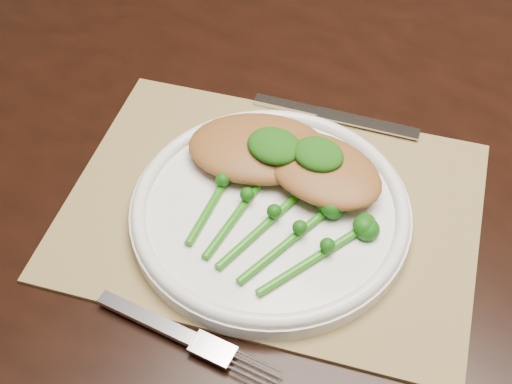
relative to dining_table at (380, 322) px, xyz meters
The scene contains 10 objects.
dining_table is the anchor object (origin of this frame).
placemat 0.42m from the dining_table, 120.34° to the right, with size 0.41×0.30×0.00m, color olive.
dinner_plate 0.44m from the dining_table, 117.27° to the right, with size 0.28×0.28×0.03m.
knife 0.40m from the dining_table, behind, with size 0.19×0.06×0.01m.
fork 0.51m from the dining_table, 102.17° to the right, with size 0.18×0.03×0.01m.
chicken_fillet_left 0.45m from the dining_table, 137.40° to the right, with size 0.15×0.10×0.03m, color brown.
chicken_fillet_right 0.43m from the dining_table, 118.24° to the right, with size 0.13×0.09×0.03m, color brown.
pesto_dollop_left 0.46m from the dining_table, 132.09° to the right, with size 0.06×0.05×0.02m, color #0E3E08.
pesto_dollop_right 0.45m from the dining_table, 121.45° to the right, with size 0.05×0.04×0.02m, color #0E3E08.
broccolini_bundle 0.45m from the dining_table, 112.12° to the right, with size 0.16×0.18×0.04m.
Camera 1 is at (0.20, -0.58, 1.31)m, focal length 50.00 mm.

